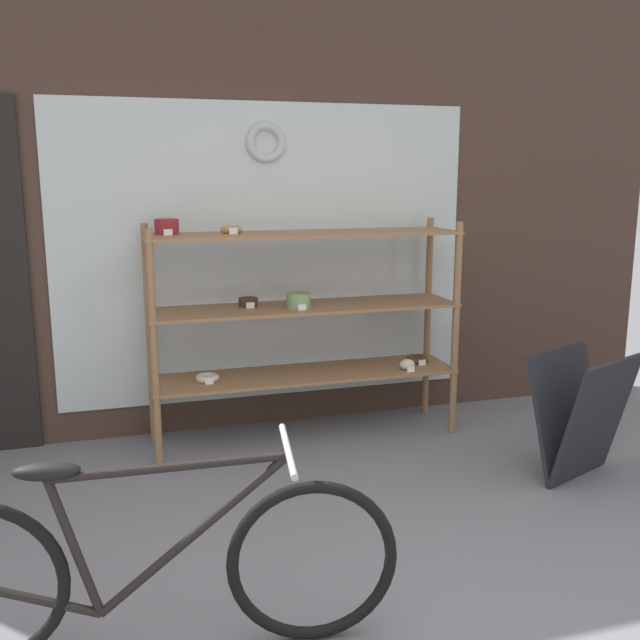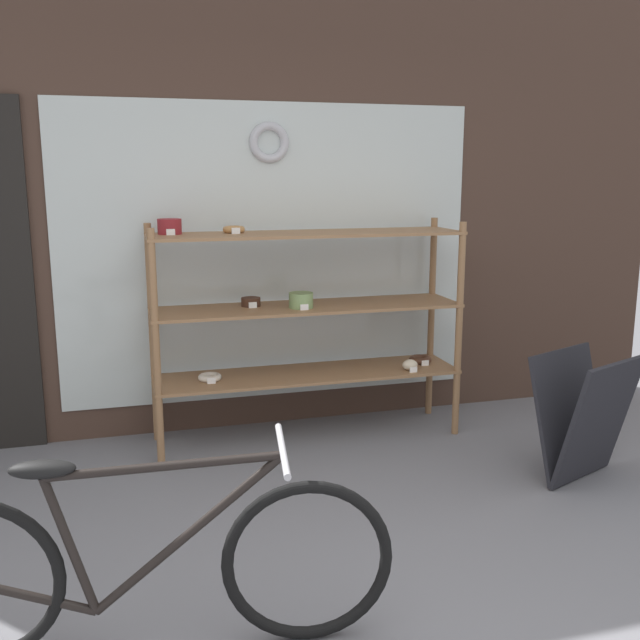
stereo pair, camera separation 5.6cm
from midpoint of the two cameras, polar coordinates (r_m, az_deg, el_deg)
storefront_facade at (r=4.62m, az=-6.82°, el=11.09°), size 6.14×0.13×3.33m
display_case at (r=4.42m, az=-0.94°, el=0.86°), size 1.91×0.46×1.40m
bicycle at (r=2.67m, az=-13.46°, el=-18.51°), size 1.74×0.46×0.75m
sandwich_board at (r=4.19m, az=20.69°, el=-7.28°), size 0.65×0.56×0.70m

